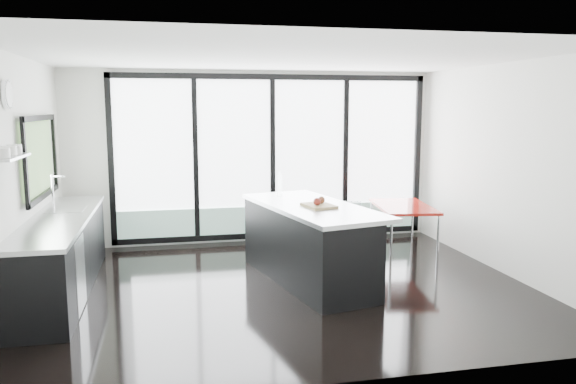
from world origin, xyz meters
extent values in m
cube|color=black|center=(0.00, 0.00, 0.00)|extent=(6.00, 5.00, 0.00)
cube|color=white|center=(0.00, 0.00, 2.80)|extent=(6.00, 5.00, 0.00)
cube|color=silver|center=(0.00, 2.50, 1.40)|extent=(6.00, 0.00, 2.80)
cube|color=white|center=(0.30, 2.47, 1.40)|extent=(5.00, 0.02, 2.50)
cube|color=gray|center=(0.30, 2.43, 0.37)|extent=(5.00, 0.02, 0.44)
cube|color=black|center=(-0.95, 2.43, 1.40)|extent=(0.08, 0.04, 2.50)
cube|color=black|center=(0.30, 2.43, 1.40)|extent=(0.08, 0.04, 2.50)
cube|color=black|center=(1.55, 2.43, 1.40)|extent=(0.08, 0.04, 2.50)
cube|color=silver|center=(0.00, -2.50, 1.40)|extent=(6.00, 0.00, 2.80)
cube|color=silver|center=(-3.00, 0.00, 1.40)|extent=(0.00, 5.00, 2.80)
cube|color=#577547|center=(-2.97, 0.90, 1.60)|extent=(0.02, 1.60, 0.90)
cube|color=#AAADAF|center=(-2.87, -0.85, 1.75)|extent=(0.25, 0.80, 0.03)
cylinder|color=white|center=(-2.97, -0.30, 2.35)|extent=(0.04, 0.30, 0.30)
cube|color=silver|center=(3.00, 0.00, 1.40)|extent=(0.00, 5.00, 2.80)
cube|color=black|center=(-2.67, 0.40, 0.43)|extent=(0.65, 3.20, 0.87)
cube|color=#AAADAF|center=(-2.67, 0.40, 0.90)|extent=(0.69, 3.24, 0.05)
cube|color=#AAADAF|center=(-2.67, 0.90, 0.90)|extent=(0.45, 0.48, 0.06)
cylinder|color=silver|center=(-2.82, 0.90, 1.14)|extent=(0.02, 0.02, 0.44)
cube|color=#AAADAF|center=(-2.36, -0.35, 0.42)|extent=(0.03, 0.60, 0.80)
cube|color=black|center=(0.32, 0.20, 0.47)|extent=(1.30, 2.48, 0.93)
cube|color=#AAADAF|center=(0.41, 0.22, 0.96)|extent=(1.52, 2.59, 0.05)
cube|color=tan|center=(0.44, 0.06, 1.00)|extent=(0.41, 0.49, 0.03)
sphere|color=maroon|center=(0.40, 0.00, 1.07)|extent=(0.12, 0.12, 0.10)
sphere|color=brown|center=(0.49, 0.13, 1.06)|extent=(0.11, 0.11, 0.09)
cylinder|color=silver|center=(0.13, 0.98, 1.14)|extent=(0.09, 0.09, 0.30)
cylinder|color=silver|center=(0.94, -0.24, 0.35)|extent=(0.48, 0.48, 0.69)
cylinder|color=silver|center=(0.94, 0.38, 0.37)|extent=(0.55, 0.55, 0.74)
cube|color=maroon|center=(2.11, 1.29, 0.37)|extent=(0.97, 1.47, 0.73)
camera|label=1|loc=(-1.38, -6.59, 2.23)|focal=35.00mm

